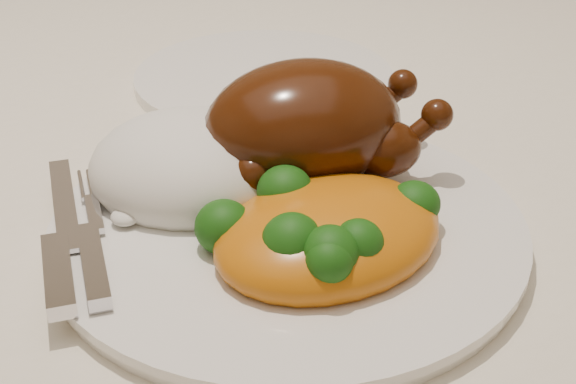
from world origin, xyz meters
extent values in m
cube|color=brown|center=(0.00, 0.00, 0.74)|extent=(1.60, 0.90, 0.04)
cube|color=white|center=(0.00, 0.00, 0.76)|extent=(1.72, 1.02, 0.01)
cube|color=white|center=(0.00, 0.51, 0.68)|extent=(1.72, 0.01, 0.18)
cylinder|color=white|center=(0.13, -0.20, 0.77)|extent=(0.30, 0.30, 0.01)
cylinder|color=white|center=(0.16, 0.04, 0.77)|extent=(0.27, 0.27, 0.01)
ellipsoid|color=#401706|center=(0.15, -0.15, 0.82)|extent=(0.14, 0.11, 0.08)
ellipsoid|color=#401706|center=(0.14, -0.16, 0.84)|extent=(0.07, 0.05, 0.03)
ellipsoid|color=#401706|center=(0.20, -0.17, 0.81)|extent=(0.05, 0.04, 0.04)
sphere|color=#401706|center=(0.23, -0.17, 0.83)|extent=(0.02, 0.02, 0.02)
ellipsoid|color=#401706|center=(0.19, -0.12, 0.81)|extent=(0.05, 0.04, 0.04)
sphere|color=#401706|center=(0.23, -0.12, 0.83)|extent=(0.02, 0.02, 0.02)
sphere|color=#401706|center=(0.11, -0.18, 0.81)|extent=(0.03, 0.03, 0.03)
sphere|color=#401706|center=(0.11, -0.13, 0.81)|extent=(0.03, 0.03, 0.03)
ellipsoid|color=white|center=(0.08, -0.15, 0.79)|extent=(0.16, 0.15, 0.07)
ellipsoid|color=orange|center=(0.15, -0.23, 0.79)|extent=(0.17, 0.15, 0.05)
ellipsoid|color=orange|center=(0.18, -0.22, 0.79)|extent=(0.06, 0.06, 0.03)
ellipsoid|color=#113709|center=(0.14, -0.27, 0.80)|extent=(0.03, 0.03, 0.03)
ellipsoid|color=#113709|center=(0.13, -0.20, 0.80)|extent=(0.03, 0.03, 0.03)
ellipsoid|color=#113709|center=(0.16, -0.26, 0.80)|extent=(0.03, 0.03, 0.03)
ellipsoid|color=#113709|center=(0.12, -0.26, 0.80)|extent=(0.03, 0.03, 0.04)
ellipsoid|color=#113709|center=(0.20, -0.22, 0.80)|extent=(0.03, 0.03, 0.03)
ellipsoid|color=#113709|center=(0.14, -0.28, 0.80)|extent=(0.03, 0.03, 0.02)
ellipsoid|color=#113709|center=(0.09, -0.22, 0.79)|extent=(0.03, 0.03, 0.03)
cube|color=silver|center=(0.00, -0.16, 0.78)|extent=(0.02, 0.11, 0.00)
cube|color=silver|center=(0.00, -0.24, 0.79)|extent=(0.02, 0.07, 0.01)
cube|color=silver|center=(0.02, -0.23, 0.79)|extent=(0.02, 0.07, 0.01)
cube|color=silver|center=(0.02, -0.16, 0.79)|extent=(0.02, 0.08, 0.00)
camera|label=1|loc=(0.05, -0.60, 1.04)|focal=50.00mm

